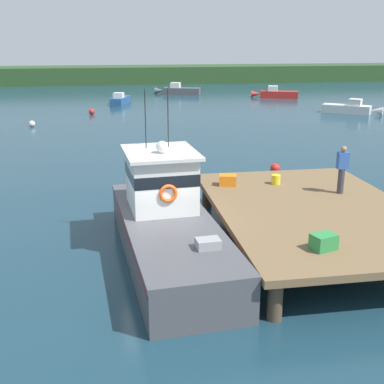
{
  "coord_description": "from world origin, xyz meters",
  "views": [
    {
      "loc": [
        -1.3,
        -13.69,
        6.2
      ],
      "look_at": [
        1.2,
        1.56,
        1.4
      ],
      "focal_mm": 46.04,
      "sensor_mm": 36.0,
      "label": 1
    }
  ],
  "objects": [
    {
      "name": "moored_boat_near_channel",
      "position": [
        6.64,
        44.52,
        0.47
      ],
      "size": [
        5.42,
        2.77,
        1.36
      ],
      "color": "#4C4C51",
      "rests_on": "ground"
    },
    {
      "name": "moored_boat_outer_mooring",
      "position": [
        19.32,
        26.57,
        0.44
      ],
      "size": [
        4.65,
        3.83,
        1.29
      ],
      "color": "silver",
      "rests_on": "ground"
    },
    {
      "name": "mooring_buoy_spare_mooring",
      "position": [
        -7.15,
        24.08,
        0.22
      ],
      "size": [
        0.45,
        0.45,
        0.45
      ],
      "primitive_type": "sphere",
      "color": "silver",
      "rests_on": "ground"
    },
    {
      "name": "main_fishing_boat",
      "position": [
        0.15,
        0.13,
        1.01
      ],
      "size": [
        3.18,
        9.92,
        4.8
      ],
      "color": "#4C4C51",
      "rests_on": "ground"
    },
    {
      "name": "ground_plane",
      "position": [
        0.0,
        0.0,
        0.0
      ],
      "size": [
        200.0,
        200.0,
        0.0
      ],
      "primitive_type": "plane",
      "color": "#193847"
    },
    {
      "name": "moored_boat_off_the_point",
      "position": [
        -0.39,
        36.61,
        0.4
      ],
      "size": [
        2.26,
        4.58,
        1.15
      ],
      "color": "#285184",
      "rests_on": "ground"
    },
    {
      "name": "crate_stack_mid_dock",
      "position": [
        2.7,
        2.8,
        1.39
      ],
      "size": [
        0.69,
        0.57,
        0.38
      ],
      "primitive_type": "cube",
      "rotation": [
        0.0,
        0.0,
        -0.24
      ],
      "color": "orange",
      "rests_on": "dock"
    },
    {
      "name": "bait_bucket",
      "position": [
        4.45,
        2.68,
        1.37
      ],
      "size": [
        0.32,
        0.32,
        0.34
      ],
      "primitive_type": "cylinder",
      "color": "yellow",
      "rests_on": "dock"
    },
    {
      "name": "dock",
      "position": [
        4.8,
        0.0,
        1.07
      ],
      "size": [
        6.0,
        9.0,
        1.2
      ],
      "color": "#4C3D2D",
      "rests_on": "ground"
    },
    {
      "name": "mooring_buoy_outer",
      "position": [
        6.4,
        8.39,
        0.24
      ],
      "size": [
        0.48,
        0.48,
        0.48
      ],
      "primitive_type": "sphere",
      "color": "red",
      "rests_on": "ground"
    },
    {
      "name": "moored_boat_far_right",
      "position": [
        16.82,
        39.34,
        0.45
      ],
      "size": [
        5.13,
        2.77,
        1.3
      ],
      "color": "red",
      "rests_on": "ground"
    },
    {
      "name": "deckhand_by_the_boat",
      "position": [
        6.25,
        1.27,
        2.06
      ],
      "size": [
        0.36,
        0.22,
        1.63
      ],
      "color": "#383842",
      "rests_on": "dock"
    },
    {
      "name": "crate_single_by_cleat",
      "position": [
        3.75,
        -3.08,
        1.4
      ],
      "size": [
        0.71,
        0.6,
        0.4
      ],
      "primitive_type": "cube",
      "rotation": [
        0.0,
        0.0,
        0.31
      ],
      "color": "#2D8442",
      "rests_on": "dock"
    },
    {
      "name": "far_shoreline",
      "position": [
        0.0,
        62.0,
        1.2
      ],
      "size": [
        120.0,
        8.0,
        2.4
      ],
      "primitive_type": "cube",
      "color": "#284723",
      "rests_on": "ground"
    },
    {
      "name": "mooring_buoy_channel_marker",
      "position": [
        -2.96,
        29.71,
        0.25
      ],
      "size": [
        0.49,
        0.49,
        0.49
      ],
      "primitive_type": "sphere",
      "color": "red",
      "rests_on": "ground"
    }
  ]
}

